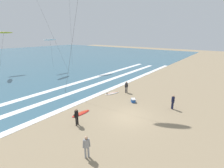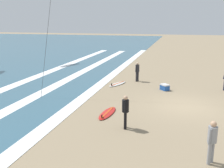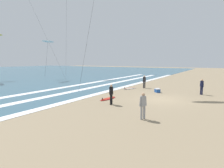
{
  "view_description": "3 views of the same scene",
  "coord_description": "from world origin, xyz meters",
  "px_view_note": "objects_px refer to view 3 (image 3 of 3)",
  "views": [
    {
      "loc": [
        -12.03,
        -7.28,
        7.69
      ],
      "look_at": [
        0.42,
        2.3,
        2.79
      ],
      "focal_mm": 25.67,
      "sensor_mm": 36.0,
      "label": 1
    },
    {
      "loc": [
        -15.0,
        0.5,
        4.93
      ],
      "look_at": [
        -0.35,
        4.37,
        1.15
      ],
      "focal_mm": 41.04,
      "sensor_mm": 36.0,
      "label": 2
    },
    {
      "loc": [
        -16.31,
        -4.74,
        3.46
      ],
      "look_at": [
        -1.68,
        4.11,
        1.29
      ],
      "focal_mm": 29.87,
      "sensor_mm": 36.0,
      "label": 3
    }
  ],
  "objects_px": {
    "surfer_mid_group": "(144,81)",
    "surfboard_right_spare": "(130,88)",
    "surfer_left_far": "(202,85)",
    "surfer_foreground_main": "(143,103)",
    "kite_white_high_left": "(48,42)",
    "surfboard_left_pile": "(108,99)",
    "cooler_box": "(157,90)",
    "surfer_left_near": "(111,93)"
  },
  "relations": [
    {
      "from": "surfer_mid_group",
      "to": "surfboard_right_spare",
      "type": "relative_size",
      "value": 0.73
    },
    {
      "from": "surfer_left_far",
      "to": "surfer_foreground_main",
      "type": "height_order",
      "value": "same"
    },
    {
      "from": "surfboard_right_spare",
      "to": "kite_white_high_left",
      "type": "distance_m",
      "value": 17.91
    },
    {
      "from": "surfboard_left_pile",
      "to": "cooler_box",
      "type": "bearing_deg",
      "value": -25.12
    },
    {
      "from": "surfer_left_far",
      "to": "surfboard_left_pile",
      "type": "xyz_separation_m",
      "value": [
        -6.73,
        6.95,
        -0.91
      ]
    },
    {
      "from": "surfer_left_far",
      "to": "kite_white_high_left",
      "type": "height_order",
      "value": "kite_white_high_left"
    },
    {
      "from": "surfboard_right_spare",
      "to": "surfer_mid_group",
      "type": "bearing_deg",
      "value": -42.0
    },
    {
      "from": "surfer_foreground_main",
      "to": "surfboard_left_pile",
      "type": "bearing_deg",
      "value": 51.8
    },
    {
      "from": "surfer_left_far",
      "to": "cooler_box",
      "type": "relative_size",
      "value": 2.12
    },
    {
      "from": "surfer_mid_group",
      "to": "surfboard_left_pile",
      "type": "relative_size",
      "value": 0.75
    },
    {
      "from": "surfboard_left_pile",
      "to": "kite_white_high_left",
      "type": "xyz_separation_m",
      "value": [
        8.37,
        17.54,
        6.63
      ]
    },
    {
      "from": "surfer_mid_group",
      "to": "kite_white_high_left",
      "type": "distance_m",
      "value": 18.75
    },
    {
      "from": "surfer_left_near",
      "to": "surfboard_left_pile",
      "type": "xyz_separation_m",
      "value": [
        1.63,
        1.33,
        -0.91
      ]
    },
    {
      "from": "surfer_left_far",
      "to": "surfer_left_near",
      "type": "bearing_deg",
      "value": 146.11
    },
    {
      "from": "surfer_foreground_main",
      "to": "cooler_box",
      "type": "distance_m",
      "value": 9.86
    },
    {
      "from": "surfer_mid_group",
      "to": "surfer_foreground_main",
      "type": "distance_m",
      "value": 12.64
    },
    {
      "from": "surfboard_left_pile",
      "to": "cooler_box",
      "type": "distance_m",
      "value": 6.37
    },
    {
      "from": "surfer_mid_group",
      "to": "surfer_left_far",
      "type": "height_order",
      "value": "same"
    },
    {
      "from": "surfer_mid_group",
      "to": "kite_white_high_left",
      "type": "height_order",
      "value": "kite_white_high_left"
    },
    {
      "from": "surfer_left_near",
      "to": "surfboard_right_spare",
      "type": "distance_m",
      "value": 8.51
    },
    {
      "from": "kite_white_high_left",
      "to": "surfer_foreground_main",
      "type": "bearing_deg",
      "value": -118.57
    },
    {
      "from": "surfer_left_near",
      "to": "kite_white_high_left",
      "type": "distance_m",
      "value": 22.11
    },
    {
      "from": "surfer_left_near",
      "to": "surfer_foreground_main",
      "type": "bearing_deg",
      "value": -121.91
    },
    {
      "from": "surfer_foreground_main",
      "to": "surfboard_right_spare",
      "type": "relative_size",
      "value": 0.73
    },
    {
      "from": "surfer_left_far",
      "to": "surfer_foreground_main",
      "type": "relative_size",
      "value": 1.0
    },
    {
      "from": "surfboard_right_spare",
      "to": "kite_white_high_left",
      "type": "xyz_separation_m",
      "value": [
        1.87,
        16.53,
        6.63
      ]
    },
    {
      "from": "surfer_left_near",
      "to": "cooler_box",
      "type": "height_order",
      "value": "surfer_left_near"
    },
    {
      "from": "surfboard_left_pile",
      "to": "surfer_left_far",
      "type": "bearing_deg",
      "value": -45.9
    },
    {
      "from": "surfer_left_near",
      "to": "surfer_mid_group",
      "type": "height_order",
      "value": "same"
    },
    {
      "from": "surfer_mid_group",
      "to": "surfer_left_far",
      "type": "bearing_deg",
      "value": -100.61
    },
    {
      "from": "surfer_foreground_main",
      "to": "surfboard_left_pile",
      "type": "distance_m",
      "value": 6.25
    },
    {
      "from": "surfboard_right_spare",
      "to": "surfboard_left_pile",
      "type": "bearing_deg",
      "value": -171.2
    },
    {
      "from": "cooler_box",
      "to": "kite_white_high_left",
      "type": "bearing_deg",
      "value": 82.65
    },
    {
      "from": "surfer_mid_group",
      "to": "surfer_left_far",
      "type": "xyz_separation_m",
      "value": [
        -1.24,
        -6.63,
        0.0
      ]
    },
    {
      "from": "surfer_mid_group",
      "to": "surfer_left_far",
      "type": "distance_m",
      "value": 6.75
    },
    {
      "from": "surfer_mid_group",
      "to": "kite_white_high_left",
      "type": "xyz_separation_m",
      "value": [
        0.4,
        17.85,
        5.72
      ]
    },
    {
      "from": "surfboard_left_pile",
      "to": "surfer_left_near",
      "type": "bearing_deg",
      "value": -140.71
    },
    {
      "from": "surfer_foreground_main",
      "to": "kite_white_high_left",
      "type": "xyz_separation_m",
      "value": [
        12.2,
        22.4,
        5.72
      ]
    },
    {
      "from": "surfboard_right_spare",
      "to": "cooler_box",
      "type": "distance_m",
      "value": 3.79
    },
    {
      "from": "surfboard_right_spare",
      "to": "cooler_box",
      "type": "xyz_separation_m",
      "value": [
        -0.74,
        -3.71,
        0.18
      ]
    },
    {
      "from": "surfer_left_near",
      "to": "surfer_mid_group",
      "type": "xyz_separation_m",
      "value": [
        9.6,
        1.02,
        0.0
      ]
    },
    {
      "from": "surfer_mid_group",
      "to": "surfboard_left_pile",
      "type": "distance_m",
      "value": 8.03
    }
  ]
}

